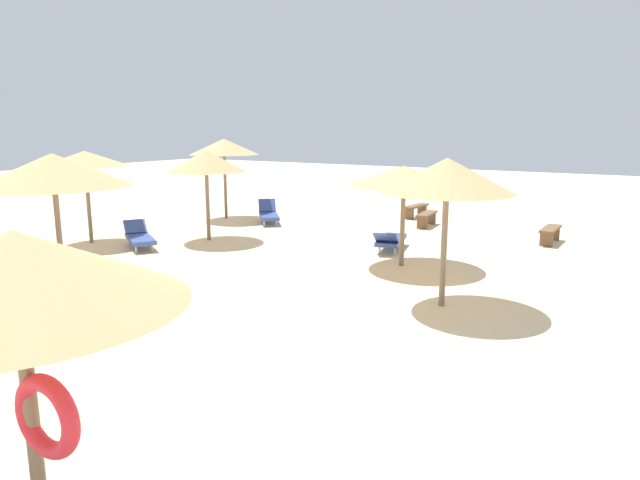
# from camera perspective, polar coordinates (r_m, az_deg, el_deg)

# --- Properties ---
(ground_plane) EXTENTS (80.00, 80.00, 0.00)m
(ground_plane) POSITION_cam_1_polar(r_m,az_deg,el_deg) (9.58, -9.72, -10.09)
(ground_plane) COLOR beige
(parasol_0) EXTENTS (2.62, 2.62, 3.05)m
(parasol_0) POSITION_cam_1_polar(r_m,az_deg,el_deg) (21.86, -9.74, 9.30)
(parasol_0) COLOR #75604C
(parasol_0) RESTS_ON ground
(parasol_2) EXTENTS (2.42, 2.42, 2.79)m
(parasol_2) POSITION_cam_1_polar(r_m,az_deg,el_deg) (17.66, -11.52, 7.84)
(parasol_2) COLOR #75604C
(parasol_2) RESTS_ON ground
(parasol_4) EXTENTS (2.87, 2.87, 2.55)m
(parasol_4) POSITION_cam_1_polar(r_m,az_deg,el_deg) (14.17, 8.53, 6.46)
(parasol_4) COLOR #75604C
(parasol_4) RESTS_ON ground
(parasol_5) EXTENTS (3.16, 3.16, 2.95)m
(parasol_5) POSITION_cam_1_polar(r_m,az_deg,el_deg) (13.05, -25.52, 6.42)
(parasol_5) COLOR #75604C
(parasol_5) RESTS_ON ground
(parasol_6) EXTENTS (2.60, 2.60, 2.74)m
(parasol_6) POSITION_cam_1_polar(r_m,az_deg,el_deg) (4.82, -28.55, -2.92)
(parasol_6) COLOR #75604C
(parasol_6) RESTS_ON ground
(parasol_7) EXTENTS (2.56, 2.56, 2.92)m
(parasol_7) POSITION_cam_1_polar(r_m,az_deg,el_deg) (10.98, 12.80, 6.37)
(parasol_7) COLOR #75604C
(parasol_7) RESTS_ON ground
(parasol_8) EXTENTS (2.53, 2.53, 2.79)m
(parasol_8) POSITION_cam_1_polar(r_m,az_deg,el_deg) (18.30, -22.81, 7.59)
(parasol_8) COLOR #75604C
(parasol_8) RESTS_ON ground
(lounger_0) EXTENTS (1.71, 1.80, 0.80)m
(lounger_0) POSITION_cam_1_polar(r_m,az_deg,el_deg) (20.86, -5.25, 2.65)
(lounger_0) COLOR #33478C
(lounger_0) RESTS_ON ground
(lounger_2) EXTENTS (1.95, 1.52, 0.71)m
(lounger_2) POSITION_cam_1_polar(r_m,az_deg,el_deg) (17.35, -17.91, 0.32)
(lounger_2) COLOR #33478C
(lounger_2) RESTS_ON ground
(lounger_4) EXTENTS (1.09, 2.00, 0.66)m
(lounger_4) POSITION_cam_1_polar(r_m,az_deg,el_deg) (16.21, 7.18, 0.03)
(lounger_4) COLOR #33478C
(lounger_4) RESTS_ON ground
(bench_0) EXTENTS (0.55, 1.53, 0.49)m
(bench_0) POSITION_cam_1_polar(r_m,az_deg,el_deg) (20.36, 10.80, 2.34)
(bench_0) COLOR brown
(bench_0) RESTS_ON ground
(bench_1) EXTENTS (0.52, 1.53, 0.49)m
(bench_1) POSITION_cam_1_polar(r_m,az_deg,el_deg) (22.33, 9.72, 3.16)
(bench_1) COLOR brown
(bench_1) RESTS_ON ground
(bench_2) EXTENTS (0.41, 1.50, 0.49)m
(bench_2) POSITION_cam_1_polar(r_m,az_deg,el_deg) (18.45, 22.38, 0.75)
(bench_2) COLOR brown
(bench_2) RESTS_ON ground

